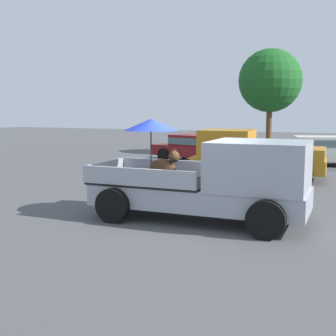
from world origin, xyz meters
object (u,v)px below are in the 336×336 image
parked_sedan_near (320,149)px  parked_sedan_far (196,147)px  pickup_truck_main (216,180)px  pickup_truck_red (253,155)px

parked_sedan_near → parked_sedan_far: 5.74m
pickup_truck_main → parked_sedan_far: pickup_truck_main is taller
pickup_truck_main → parked_sedan_near: (1.46, 11.80, -0.24)m
pickup_truck_red → parked_sedan_far: size_ratio=1.05×
parked_sedan_near → parked_sedan_far: (-5.65, -0.98, 0.00)m
pickup_truck_main → pickup_truck_red: 6.83m
pickup_truck_main → parked_sedan_far: 11.61m
parked_sedan_near → pickup_truck_red: bearing=-126.8°
parked_sedan_near → parked_sedan_far: size_ratio=1.00×
parked_sedan_far → parked_sedan_near: bearing=26.6°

